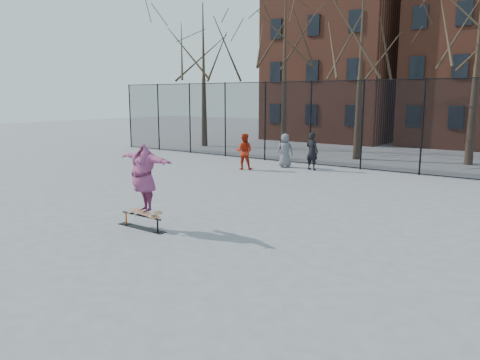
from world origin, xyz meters
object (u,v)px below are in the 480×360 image
Objects in this scene: skate_rail at (141,223)px; bystander_black at (312,151)px; skater at (144,178)px; skateboard at (145,214)px; bystander_grey at (285,150)px; bystander_red at (244,152)px.

bystander_black is (-1.05, 10.95, 0.71)m from skate_rail.
skater reaches higher than bystander_black.
skateboard is 0.55× the size of bystander_black.
skater is 11.27m from bystander_grey.
skateboard is at bearing 0.00° from skate_rail.
skate_rail is at bearing -171.40° from skater.
bystander_red is (-3.73, 9.27, 0.41)m from skateboard.
bystander_black reaches higher than skateboard.
bystander_grey is at bearing 9.57° from bystander_black.
skater reaches higher than skateboard.
bystander_black is 3.04m from bystander_red.
bystander_grey is (-2.45, 10.95, 0.65)m from skate_rail.
bystander_red reaches higher than bystander_grey.
bystander_red is at bearing 120.51° from skater.
skater is 11.02m from bystander_black.
skater is at bearing 105.98° from bystander_black.
bystander_red is (-3.73, 9.27, -0.48)m from skater.
skate_rail is 9.97m from bystander_red.
skate_rail is 0.93× the size of bystander_black.
bystander_grey is at bearing 111.94° from skater.
bystander_black is at bearing 104.81° from skater.
skater is (0.14, 0.00, 1.15)m from skate_rail.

